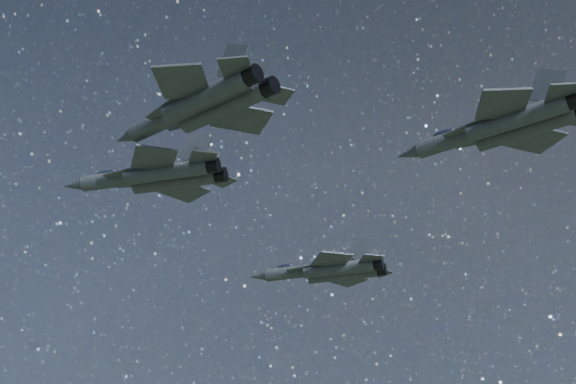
% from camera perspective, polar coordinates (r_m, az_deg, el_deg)
% --- Properties ---
extents(jet_lead, '(17.13, 11.94, 4.31)m').
position_cam_1_polar(jet_lead, '(75.46, -9.27, 1.14)').
color(jet_lead, '#31373D').
extents(jet_left, '(16.71, 11.71, 4.21)m').
position_cam_1_polar(jet_left, '(90.83, 2.96, -5.57)').
color(jet_left, '#31373D').
extents(jet_right, '(18.41, 12.50, 4.63)m').
position_cam_1_polar(jet_right, '(66.94, -6.13, 6.18)').
color(jet_right, '#31373D').
extents(jet_slot, '(17.73, 12.15, 4.45)m').
position_cam_1_polar(jet_slot, '(69.31, 15.17, 4.58)').
color(jet_slot, '#31373D').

